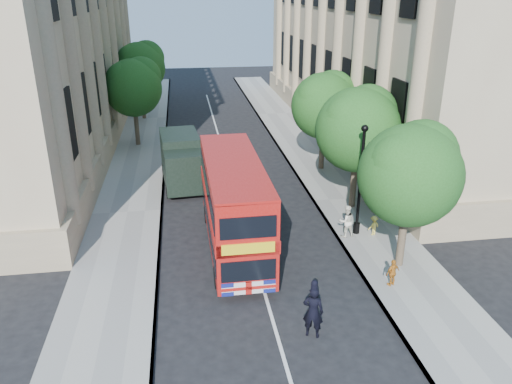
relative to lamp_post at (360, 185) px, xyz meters
name	(u,v)px	position (x,y,z in m)	size (l,w,h in m)	color
ground	(274,324)	(-5.00, -6.00, -2.51)	(120.00, 120.00, 0.00)	black
pavement_right	(345,200)	(0.75, 4.00, -2.45)	(3.50, 80.00, 0.12)	gray
pavement_left	(128,213)	(-10.75, 4.00, -2.45)	(3.50, 80.00, 0.12)	gray
building_right	(398,12)	(8.80, 18.00, 6.49)	(12.00, 38.00, 18.00)	tan
building_left	(11,15)	(-18.80, 18.00, 6.49)	(12.00, 38.00, 18.00)	tan
tree_right_near	(411,170)	(0.84, -2.97, 1.74)	(4.00, 4.00, 6.08)	#473828
tree_right_mid	(359,125)	(0.84, 3.03, 1.93)	(4.20, 4.20, 6.37)	#473828
tree_right_far	(325,102)	(0.84, 9.03, 1.80)	(4.00, 4.00, 6.15)	#473828
tree_left_far	(133,85)	(-10.96, 16.03, 1.93)	(4.00, 4.00, 6.30)	#473828
tree_left_back	(140,65)	(-10.96, 24.03, 2.20)	(4.20, 4.20, 6.65)	#473828
lamp_post	(360,185)	(0.00, 0.00, 0.00)	(0.32, 0.32, 5.16)	black
double_decker_bus	(234,203)	(-5.73, -0.40, -0.33)	(2.38, 8.59, 3.95)	#A6100B
box_van	(182,162)	(-7.89, 7.58, -1.07)	(2.51, 5.28, 2.93)	black
police_constable	(313,312)	(-3.85, -6.76, -1.58)	(0.68, 0.45, 1.87)	black
woman_pedestrian	(346,221)	(-0.60, -0.24, -1.63)	(0.74, 0.57, 1.51)	white
child_a	(393,273)	(-0.13, -4.44, -1.84)	(0.65, 0.27, 1.10)	#C17422
child_b	(374,225)	(0.71, -0.29, -1.92)	(0.61, 0.35, 0.94)	#F2D852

